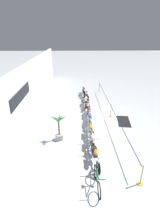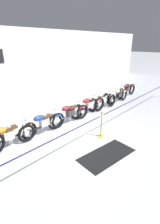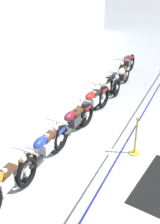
{
  "view_description": "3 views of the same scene",
  "coord_description": "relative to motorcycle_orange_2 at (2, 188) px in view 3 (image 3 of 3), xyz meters",
  "views": [
    {
      "loc": [
        -12.59,
        1.73,
        6.13
      ],
      "look_at": [
        -1.19,
        1.36,
        1.0
      ],
      "focal_mm": 28.0,
      "sensor_mm": 36.0,
      "label": 1
    },
    {
      "loc": [
        -4.92,
        -4.56,
        3.44
      ],
      "look_at": [
        0.38,
        0.26,
        0.54
      ],
      "focal_mm": 28.0,
      "sensor_mm": 36.0,
      "label": 2
    },
    {
      "loc": [
        -5.87,
        -2.39,
        4.26
      ],
      "look_at": [
        0.01,
        0.38,
        0.87
      ],
      "focal_mm": 45.0,
      "sensor_mm": 36.0,
      "label": 3
    }
  ],
  "objects": [
    {
      "name": "motorcycle_maroon_8",
      "position": [
        8.27,
        0.0,
        0.0
      ],
      "size": [
        2.29,
        0.62,
        0.94
      ],
      "color": "black",
      "rests_on": "ground"
    },
    {
      "name": "stanchion_mid_left",
      "position": [
        2.82,
        -1.87,
        -0.1
      ],
      "size": [
        0.28,
        0.28,
        1.05
      ],
      "color": "gold",
      "rests_on": "ground"
    },
    {
      "name": "stanchion_far_left",
      "position": [
        1.3,
        -1.87,
        0.3
      ],
      "size": [
        13.86,
        0.28,
        1.05
      ],
      "color": "gold",
      "rests_on": "ground"
    },
    {
      "name": "ground_plane",
      "position": [
        2.78,
        -0.73,
        -0.46
      ],
      "size": [
        120.0,
        120.0,
        0.0
      ],
      "primitive_type": "plane",
      "color": "#B2B7BC"
    },
    {
      "name": "motorcycle_maroon_4",
      "position": [
        2.81,
        -0.13,
        0.0
      ],
      "size": [
        2.29,
        0.62,
        0.93
      ],
      "color": "black",
      "rests_on": "ground"
    },
    {
      "name": "motorcycle_red_5",
      "position": [
        4.15,
        -0.14,
        0.01
      ],
      "size": [
        2.35,
        0.62,
        0.96
      ],
      "color": "black",
      "rests_on": "ground"
    },
    {
      "name": "motorcycle_blue_3",
      "position": [
        1.43,
        -0.08,
        0.0
      ],
      "size": [
        2.19,
        0.62,
        0.92
      ],
      "color": "black",
      "rests_on": "ground"
    },
    {
      "name": "motorcycle_orange_2",
      "position": [
        0.0,
        0.0,
        0.0
      ],
      "size": [
        2.35,
        0.62,
        0.92
      ],
      "color": "black",
      "rests_on": "ground"
    },
    {
      "name": "motorcycle_cream_6",
      "position": [
        5.41,
        -0.06,
        -0.0
      ],
      "size": [
        2.23,
        0.62,
        0.94
      ],
      "color": "black",
      "rests_on": "ground"
    },
    {
      "name": "motorcycle_cream_7",
      "position": [
        6.77,
        -0.26,
        -0.0
      ],
      "size": [
        2.19,
        0.62,
        0.92
      ],
      "color": "black",
      "rests_on": "ground"
    }
  ]
}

